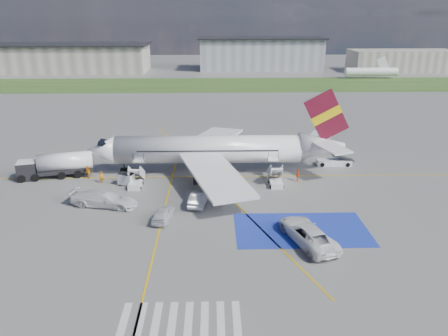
# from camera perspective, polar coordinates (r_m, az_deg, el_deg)

# --- Properties ---
(ground) EXTENTS (400.00, 400.00, 0.00)m
(ground) POSITION_cam_1_polar(r_m,az_deg,el_deg) (49.95, -2.21, -6.03)
(ground) COLOR #60605E
(ground) RESTS_ON ground
(grass_strip) EXTENTS (400.00, 30.00, 0.01)m
(grass_strip) POSITION_cam_1_polar(r_m,az_deg,el_deg) (141.69, -1.79, 10.82)
(grass_strip) COLOR #2D4C1E
(grass_strip) RESTS_ON ground
(taxiway_line_main) EXTENTS (120.00, 0.20, 0.01)m
(taxiway_line_main) POSITION_cam_1_polar(r_m,az_deg,el_deg) (60.99, -2.08, -1.15)
(taxiway_line_main) COLOR gold
(taxiway_line_main) RESTS_ON ground
(taxiway_line_cross) EXTENTS (0.20, 60.00, 0.01)m
(taxiway_line_cross) POSITION_cam_1_polar(r_m,az_deg,el_deg) (41.56, -9.42, -12.00)
(taxiway_line_cross) COLOR gold
(taxiway_line_cross) RESTS_ON ground
(taxiway_line_diag) EXTENTS (20.71, 56.45, 0.01)m
(taxiway_line_diag) POSITION_cam_1_polar(r_m,az_deg,el_deg) (60.99, -2.08, -1.15)
(taxiway_line_diag) COLOR gold
(taxiway_line_diag) RESTS_ON ground
(staging_box) EXTENTS (14.00, 8.00, 0.01)m
(staging_box) POSITION_cam_1_polar(r_m,az_deg,el_deg) (47.28, 10.07, -7.90)
(staging_box) COLOR #1B31A6
(staging_box) RESTS_ON ground
(crosswalk) EXTENTS (9.00, 4.00, 0.01)m
(crosswalk) POSITION_cam_1_polar(r_m,az_deg,el_deg) (34.69, -5.69, -19.00)
(crosswalk) COLOR silver
(crosswalk) RESTS_ON ground
(terminal_west) EXTENTS (60.00, 22.00, 10.00)m
(terminal_west) POSITION_cam_1_polar(r_m,az_deg,el_deg) (184.45, -19.60, 13.34)
(terminal_west) COLOR gray
(terminal_west) RESTS_ON ground
(terminal_centre) EXTENTS (48.00, 18.00, 12.00)m
(terminal_centre) POSITION_cam_1_polar(r_m,az_deg,el_deg) (181.73, 4.77, 14.61)
(terminal_centre) COLOR gray
(terminal_centre) RESTS_ON ground
(terminal_east) EXTENTS (40.00, 16.00, 8.00)m
(terminal_east) POSITION_cam_1_polar(r_m,az_deg,el_deg) (189.11, 22.25, 12.85)
(terminal_east) COLOR gray
(terminal_east) RESTS_ON ground
(airliner) EXTENTS (36.81, 32.95, 11.92)m
(airliner) POSITION_cam_1_polar(r_m,az_deg,el_deg) (61.78, -0.71, 2.46)
(airliner) COLOR white
(airliner) RESTS_ON ground
(airstairs_fwd) EXTENTS (1.90, 5.20, 3.60)m
(airstairs_fwd) POSITION_cam_1_polar(r_m,az_deg,el_deg) (58.59, -11.46, -1.79)
(airstairs_fwd) COLOR white
(airstairs_fwd) RESTS_ON ground
(airstairs_aft) EXTENTS (1.90, 5.20, 3.60)m
(airstairs_aft) POSITION_cam_1_polar(r_m,az_deg,el_deg) (58.27, 6.77, -1.64)
(airstairs_aft) COLOR white
(airstairs_aft) RESTS_ON ground
(fuel_tanker) EXTENTS (10.22, 4.77, 3.38)m
(fuel_tanker) POSITION_cam_1_polar(r_m,az_deg,el_deg) (64.85, -21.03, 0.12)
(fuel_tanker) COLOR black
(fuel_tanker) RESTS_ON ground
(gpu_cart) EXTENTS (2.28, 1.86, 1.65)m
(gpu_cart) POSITION_cam_1_polar(r_m,az_deg,el_deg) (59.29, -12.64, -1.49)
(gpu_cart) COLOR white
(gpu_cart) RESTS_ON ground
(belt_loader) EXTENTS (5.49, 2.13, 1.63)m
(belt_loader) POSITION_cam_1_polar(r_m,az_deg,el_deg) (67.59, 14.19, 0.71)
(belt_loader) COLOR white
(belt_loader) RESTS_ON ground
(car_silver_a) EXTENTS (2.58, 4.70, 1.52)m
(car_silver_a) POSITION_cam_1_polar(r_m,az_deg,el_deg) (48.70, -7.91, -5.94)
(car_silver_a) COLOR silver
(car_silver_a) RESTS_ON ground
(car_silver_b) EXTENTS (2.61, 5.19, 1.63)m
(car_silver_b) POSITION_cam_1_polar(r_m,az_deg,el_deg) (52.16, -3.28, -3.91)
(car_silver_b) COLOR #B2B4B9
(car_silver_b) RESTS_ON ground
(van_white_a) EXTENTS (4.82, 7.16, 2.46)m
(van_white_a) POSITION_cam_1_polar(r_m,az_deg,el_deg) (44.47, 10.88, -8.04)
(van_white_a) COLOR white
(van_white_a) RESTS_ON ground
(van_white_b) EXTENTS (6.50, 3.82, 2.39)m
(van_white_b) POSITION_cam_1_polar(r_m,az_deg,el_deg) (53.35, -15.44, -3.64)
(van_white_b) COLOR silver
(van_white_b) RESTS_ON ground
(crew_fwd) EXTENTS (0.69, 0.65, 1.58)m
(crew_fwd) POSITION_cam_1_polar(r_m,az_deg,el_deg) (60.82, -15.68, -1.17)
(crew_fwd) COLOR orange
(crew_fwd) RESTS_ON ground
(crew_nose) EXTENTS (0.93, 1.03, 1.74)m
(crew_nose) POSITION_cam_1_polar(r_m,az_deg,el_deg) (63.03, -17.38, -0.53)
(crew_nose) COLOR orange
(crew_nose) RESTS_ON ground
(crew_aft) EXTENTS (0.47, 1.04, 1.74)m
(crew_aft) POSITION_cam_1_polar(r_m,az_deg,el_deg) (59.96, 9.61, -0.91)
(crew_aft) COLOR #FF620D
(crew_aft) RESTS_ON ground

